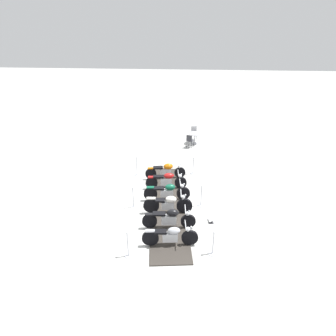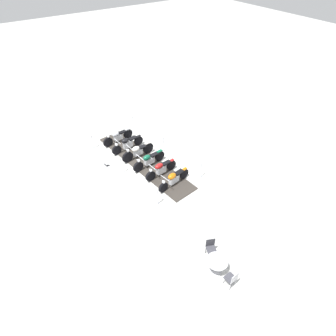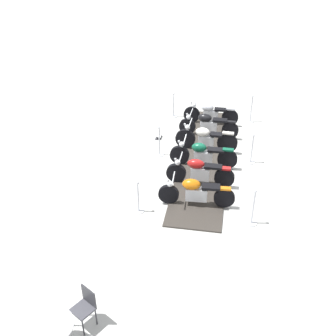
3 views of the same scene
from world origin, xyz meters
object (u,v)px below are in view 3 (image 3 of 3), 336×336
Objects in this scene: stanchion_left_front at (251,113)px; stanchion_right_mid at (159,146)px; motorcycle_maroon at (199,172)px; motorcycle_chrome at (210,113)px; motorcycle_forest at (203,154)px; stanchion_left_mid at (251,153)px; stanchion_right_front at (174,109)px; motorcycle_cream at (205,138)px; stanchion_left_rear at (253,213)px; cafe_table at (51,331)px; motorcycle_black at (208,125)px; motorcycle_copper at (195,192)px; stanchion_right_rear at (138,202)px; info_placard at (158,137)px; cafe_chair_near_table at (85,305)px.

stanchion_left_front is 1.02× the size of stanchion_right_mid.
motorcycle_maroon is at bearing -11.92° from stanchion_left_front.
motorcycle_chrome is 3.29m from motorcycle_forest.
motorcycle_chrome is at bearing -88.68° from motorcycle_maroon.
stanchion_right_front is (-2.89, -3.53, -0.05)m from stanchion_left_mid.
stanchion_left_mid reaches higher than motorcycle_maroon.
motorcycle_cream is 1.66m from stanchion_right_mid.
motorcycle_cream is 0.99× the size of motorcycle_forest.
cafe_table is (4.92, -3.29, 0.22)m from stanchion_left_rear.
motorcycle_black reaches higher than motorcycle_copper.
stanchion_right_front is (-4.70, -2.10, -0.17)m from motorcycle_maroon.
motorcycle_chrome is 1.03× the size of motorcycle_maroon.
stanchion_left_rear is 5.92m from cafe_table.
motorcycle_cream is 1.72m from stanchion_left_mid.
stanchion_right_rear is 2.57× the size of info_placard.
stanchion_right_mid is 1.04× the size of stanchion_left_mid.
stanchion_right_front reaches higher than cafe_chair_near_table.
motorcycle_cream is 1.97× the size of stanchion_left_rear.
motorcycle_chrome reaches higher than motorcycle_copper.
motorcycle_black is 2.44× the size of cafe_chair_near_table.
stanchion_right_rear is 6.52m from stanchion_right_front.
stanchion_left_mid is (-0.72, 1.55, -0.12)m from motorcycle_forest.
stanchion_right_front is (-3.24, -0.36, -0.03)m from stanchion_right_mid.
stanchion_left_front is at bearing 96.35° from stanchion_right_front.
motorcycle_copper is 3.19m from stanchion_left_mid.
motorcycle_forest is 2.00× the size of stanchion_left_rear.
cafe_table is (11.05, 0.60, 0.26)m from stanchion_right_front.
stanchion_left_front is 4.02m from info_placard.
stanchion_left_front is at bearing -173.65° from stanchion_left_mid.
stanchion_left_rear is at bearing 121.38° from motorcycle_forest.
motorcycle_chrome is at bearing -87.23° from motorcycle_cream.
motorcycle_maroon is 5.38× the size of info_placard.
cafe_table is at bearing 79.47° from motorcycle_black.
motorcycle_cream reaches higher than stanchion_left_mid.
stanchion_right_rear is (6.14, -0.89, -0.15)m from motorcycle_chrome.
motorcycle_black is at bearing -128.94° from stanchion_left_mid.
stanchion_left_mid is 3.69m from info_placard.
stanchion_left_front is at bearing -173.65° from stanchion_left_rear.
motorcycle_cream is 2.18× the size of stanchion_right_rear.
motorcycle_chrome is 2.02× the size of stanchion_left_mid.
stanchion_right_mid is (3.59, -2.81, -0.05)m from stanchion_left_front.
motorcycle_cream is at bearing -102.32° from stanchion_left_mid.
cafe_table is 0.96× the size of cafe_chair_near_table.
stanchion_right_mid reaches higher than motorcycle_black.
motorcycle_chrome is 2.19m from motorcycle_cream.
cafe_chair_near_table is at bearing -35.25° from stanchion_left_rear.
motorcycle_copper is at bearing 91.03° from motorcycle_chrome.
motorcycle_black is at bearing -77.77° from info_placard.
stanchion_left_front reaches higher than motorcycle_cream.
stanchion_left_front is at bearing -107.98° from motorcycle_copper.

